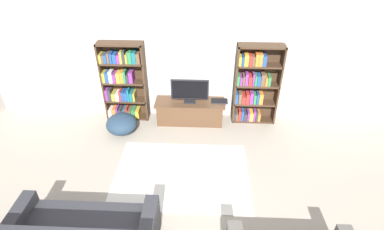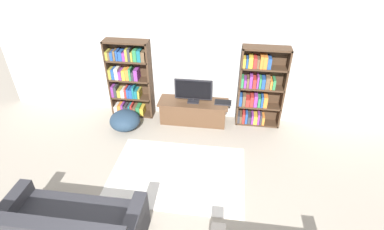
% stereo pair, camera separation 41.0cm
% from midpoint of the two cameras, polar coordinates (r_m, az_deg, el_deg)
% --- Properties ---
extents(wall_back, '(8.80, 0.06, 2.60)m').
position_cam_midpoint_polar(wall_back, '(6.20, -1.10, 10.42)').
color(wall_back, silver).
rests_on(wall_back, ground_plane).
extents(bookshelf_left, '(0.91, 0.30, 1.71)m').
position_cam_midpoint_polar(bookshelf_left, '(6.50, -14.73, 6.03)').
color(bookshelf_left, '#422D1E').
rests_on(bookshelf_left, ground_plane).
extents(bookshelf_right, '(0.91, 0.30, 1.71)m').
position_cam_midpoint_polar(bookshelf_right, '(6.28, 9.88, 5.51)').
color(bookshelf_right, '#422D1E').
rests_on(bookshelf_right, ground_plane).
extents(tv_stand, '(1.47, 0.51, 0.49)m').
position_cam_midpoint_polar(tv_stand, '(6.42, -2.23, 0.64)').
color(tv_stand, brown).
rests_on(tv_stand, ground_plane).
extents(television, '(0.78, 0.16, 0.52)m').
position_cam_midpoint_polar(television, '(6.14, -2.34, 4.64)').
color(television, black).
rests_on(television, tv_stand).
extents(laptop, '(0.35, 0.21, 0.03)m').
position_cam_midpoint_polar(laptop, '(6.29, 3.37, 2.62)').
color(laptop, '#28282D').
rests_on(laptop, tv_stand).
extents(area_rug, '(2.29, 1.64, 0.02)m').
position_cam_midpoint_polar(area_rug, '(5.28, -4.25, -11.28)').
color(area_rug, white).
rests_on(area_rug, ground_plane).
extents(beanbag_ottoman, '(0.62, 0.62, 0.40)m').
position_cam_midpoint_polar(beanbag_ottoman, '(6.33, -15.10, -1.70)').
color(beanbag_ottoman, '#23384C').
rests_on(beanbag_ottoman, ground_plane).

